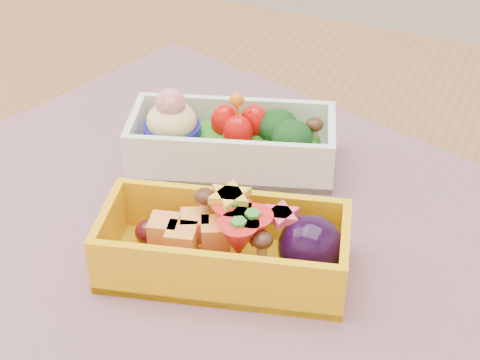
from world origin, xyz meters
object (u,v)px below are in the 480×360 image
at_px(table, 209,304).
at_px(bento_yellow, 229,245).
at_px(placemat, 228,222).
at_px(bento_white, 231,141).

relative_size(table, bento_yellow, 6.57).
height_order(table, placemat, placemat).
height_order(placemat, bento_white, bento_white).
distance_m(placemat, bento_white, 0.08).
xyz_separation_m(table, bento_white, (-0.01, 0.07, 0.13)).
xyz_separation_m(table, placemat, (0.02, -0.00, 0.10)).
distance_m(placemat, bento_yellow, 0.06).
distance_m(table, placemat, 0.10).
bearing_deg(table, bento_yellow, -50.04).
relative_size(placemat, bento_yellow, 2.81).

